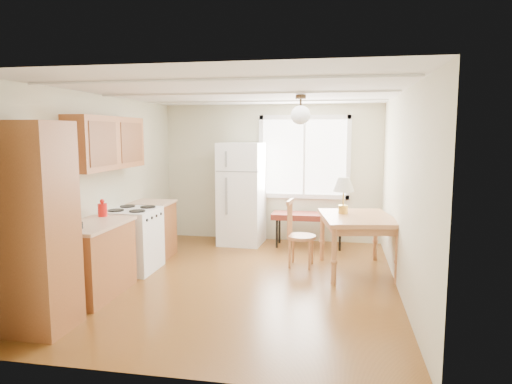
% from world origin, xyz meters
% --- Properties ---
extents(room_shell, '(4.60, 5.60, 2.62)m').
position_xyz_m(room_shell, '(0.00, 0.00, 1.25)').
color(room_shell, '#532E11').
rests_on(room_shell, ground).
extents(kitchen_run, '(0.65, 3.40, 2.20)m').
position_xyz_m(kitchen_run, '(-1.72, -0.63, 0.84)').
color(kitchen_run, brown).
rests_on(kitchen_run, ground).
extents(window_unit, '(1.64, 0.05, 1.51)m').
position_xyz_m(window_unit, '(0.60, 2.47, 1.55)').
color(window_unit, white).
rests_on(window_unit, room_shell).
extents(pendant_light, '(0.26, 0.26, 0.40)m').
position_xyz_m(pendant_light, '(0.70, 0.40, 2.24)').
color(pendant_light, '#302215').
rests_on(pendant_light, room_shell).
extents(refrigerator, '(0.78, 0.79, 1.81)m').
position_xyz_m(refrigerator, '(-0.48, 2.10, 0.91)').
color(refrigerator, white).
rests_on(refrigerator, ground).
extents(bench, '(1.29, 0.48, 0.59)m').
position_xyz_m(bench, '(0.73, 2.05, 0.53)').
color(bench, '#591D15').
rests_on(bench, ground).
extents(dining_table, '(1.18, 1.44, 0.81)m').
position_xyz_m(dining_table, '(1.50, 0.74, 0.71)').
color(dining_table, '#A5693F').
rests_on(dining_table, ground).
extents(chair, '(0.44, 0.43, 0.99)m').
position_xyz_m(chair, '(0.60, 0.86, 0.56)').
color(chair, '#A5693F').
rests_on(chair, ground).
extents(table_lamp, '(0.31, 0.31, 0.53)m').
position_xyz_m(table_lamp, '(1.30, 0.91, 1.19)').
color(table_lamp, gold).
rests_on(table_lamp, dining_table).
extents(coffee_maker, '(0.19, 0.25, 0.37)m').
position_xyz_m(coffee_maker, '(-1.72, -1.28, 1.03)').
color(coffee_maker, black).
rests_on(coffee_maker, kitchen_run).
extents(kettle, '(0.12, 0.12, 0.23)m').
position_xyz_m(kettle, '(-1.80, -0.40, 0.99)').
color(kettle, red).
rests_on(kettle, kitchen_run).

